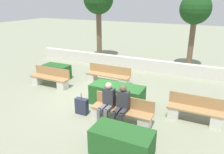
{
  "coord_description": "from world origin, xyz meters",
  "views": [
    {
      "loc": [
        4.03,
        -6.93,
        3.86
      ],
      "look_at": [
        0.48,
        0.5,
        0.9
      ],
      "focal_mm": 35.0,
      "sensor_mm": 36.0,
      "label": 1
    }
  ],
  "objects_px": {
    "suitcase": "(82,106)",
    "bench_left_side": "(50,79)",
    "bench_front": "(122,113)",
    "tree_center_left": "(195,10)",
    "bench_right_side": "(108,77)",
    "person_seated_man": "(122,104)",
    "person_seated_woman": "(107,101)",
    "bench_back": "(195,112)",
    "tree_leftmost": "(98,1)"
  },
  "relations": [
    {
      "from": "person_seated_woman",
      "to": "tree_center_left",
      "type": "distance_m",
      "value": 8.07
    },
    {
      "from": "bench_left_side",
      "to": "bench_front",
      "type": "bearing_deg",
      "value": -14.66
    },
    {
      "from": "bench_front",
      "to": "person_seated_woman",
      "type": "height_order",
      "value": "person_seated_woman"
    },
    {
      "from": "bench_back",
      "to": "tree_center_left",
      "type": "relative_size",
      "value": 0.43
    },
    {
      "from": "bench_left_side",
      "to": "tree_center_left",
      "type": "bearing_deg",
      "value": 51.6
    },
    {
      "from": "bench_right_side",
      "to": "bench_back",
      "type": "distance_m",
      "value": 4.53
    },
    {
      "from": "bench_right_side",
      "to": "tree_leftmost",
      "type": "xyz_separation_m",
      "value": [
        -2.7,
        4.1,
        3.39
      ]
    },
    {
      "from": "person_seated_woman",
      "to": "tree_leftmost",
      "type": "distance_m",
      "value": 8.86
    },
    {
      "from": "person_seated_man",
      "to": "bench_front",
      "type": "bearing_deg",
      "value": 110.01
    },
    {
      "from": "bench_left_side",
      "to": "bench_back",
      "type": "relative_size",
      "value": 1.09
    },
    {
      "from": "person_seated_woman",
      "to": "tree_center_left",
      "type": "relative_size",
      "value": 0.32
    },
    {
      "from": "bench_right_side",
      "to": "person_seated_man",
      "type": "relative_size",
      "value": 1.64
    },
    {
      "from": "person_seated_man",
      "to": "suitcase",
      "type": "bearing_deg",
      "value": 178.55
    },
    {
      "from": "bench_left_side",
      "to": "tree_leftmost",
      "type": "bearing_deg",
      "value": 98.72
    },
    {
      "from": "bench_front",
      "to": "tree_center_left",
      "type": "bearing_deg",
      "value": 80.85
    },
    {
      "from": "bench_left_side",
      "to": "tree_leftmost",
      "type": "xyz_separation_m",
      "value": [
        -0.42,
        5.57,
        3.4
      ]
    },
    {
      "from": "person_seated_man",
      "to": "person_seated_woman",
      "type": "xyz_separation_m",
      "value": [
        -0.51,
        -0.0,
        -0.0
      ]
    },
    {
      "from": "bench_front",
      "to": "person_seated_man",
      "type": "bearing_deg",
      "value": -69.99
    },
    {
      "from": "bench_right_side",
      "to": "person_seated_woman",
      "type": "bearing_deg",
      "value": -60.63
    },
    {
      "from": "person_seated_man",
      "to": "tree_center_left",
      "type": "height_order",
      "value": "tree_center_left"
    },
    {
      "from": "person_seated_man",
      "to": "person_seated_woman",
      "type": "distance_m",
      "value": 0.51
    },
    {
      "from": "suitcase",
      "to": "tree_center_left",
      "type": "xyz_separation_m",
      "value": [
        2.67,
        7.45,
        2.96
      ]
    },
    {
      "from": "person_seated_man",
      "to": "tree_leftmost",
      "type": "bearing_deg",
      "value": 123.36
    },
    {
      "from": "bench_left_side",
      "to": "person_seated_man",
      "type": "distance_m",
      "value": 4.62
    },
    {
      "from": "bench_right_side",
      "to": "person_seated_man",
      "type": "height_order",
      "value": "person_seated_man"
    },
    {
      "from": "person_seated_man",
      "to": "bench_right_side",
      "type": "bearing_deg",
      "value": 123.28
    },
    {
      "from": "bench_left_side",
      "to": "bench_back",
      "type": "bearing_deg",
      "value": 1.02
    },
    {
      "from": "bench_right_side",
      "to": "bench_front",
      "type": "bearing_deg",
      "value": -52.94
    },
    {
      "from": "person_seated_man",
      "to": "person_seated_woman",
      "type": "bearing_deg",
      "value": -179.98
    },
    {
      "from": "person_seated_woman",
      "to": "bench_left_side",
      "type": "bearing_deg",
      "value": 156.97
    },
    {
      "from": "person_seated_woman",
      "to": "bench_back",
      "type": "bearing_deg",
      "value": 25.27
    },
    {
      "from": "suitcase",
      "to": "bench_left_side",
      "type": "bearing_deg",
      "value": 150.35
    },
    {
      "from": "bench_front",
      "to": "person_seated_woman",
      "type": "bearing_deg",
      "value": -162.7
    },
    {
      "from": "bench_back",
      "to": "tree_center_left",
      "type": "xyz_separation_m",
      "value": [
        -0.97,
        6.25,
        2.93
      ]
    },
    {
      "from": "bench_front",
      "to": "bench_back",
      "type": "bearing_deg",
      "value": 26.85
    },
    {
      "from": "person_seated_man",
      "to": "tree_leftmost",
      "type": "relative_size",
      "value": 0.28
    },
    {
      "from": "bench_left_side",
      "to": "tree_leftmost",
      "type": "distance_m",
      "value": 6.54
    },
    {
      "from": "bench_left_side",
      "to": "tree_leftmost",
      "type": "height_order",
      "value": "tree_leftmost"
    },
    {
      "from": "bench_left_side",
      "to": "bench_right_side",
      "type": "bearing_deg",
      "value": 37.22
    },
    {
      "from": "bench_back",
      "to": "tree_center_left",
      "type": "distance_m",
      "value": 6.97
    },
    {
      "from": "person_seated_man",
      "to": "tree_center_left",
      "type": "distance_m",
      "value": 7.98
    },
    {
      "from": "person_seated_woman",
      "to": "tree_leftmost",
      "type": "height_order",
      "value": "tree_leftmost"
    },
    {
      "from": "person_seated_woman",
      "to": "suitcase",
      "type": "relative_size",
      "value": 1.7
    },
    {
      "from": "person_seated_woman",
      "to": "tree_center_left",
      "type": "xyz_separation_m",
      "value": [
        1.64,
        7.49,
        2.52
      ]
    },
    {
      "from": "person_seated_woman",
      "to": "bench_right_side",
      "type": "bearing_deg",
      "value": 116.16
    },
    {
      "from": "bench_front",
      "to": "person_seated_woman",
      "type": "xyz_separation_m",
      "value": [
        -0.46,
        -0.14,
        0.4
      ]
    },
    {
      "from": "bench_front",
      "to": "bench_right_side",
      "type": "xyz_separation_m",
      "value": [
        -1.98,
        2.95,
        0.0
      ]
    },
    {
      "from": "suitcase",
      "to": "tree_center_left",
      "type": "height_order",
      "value": "tree_center_left"
    },
    {
      "from": "bench_left_side",
      "to": "suitcase",
      "type": "distance_m",
      "value": 3.19
    },
    {
      "from": "bench_back",
      "to": "tree_leftmost",
      "type": "bearing_deg",
      "value": 129.0
    }
  ]
}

